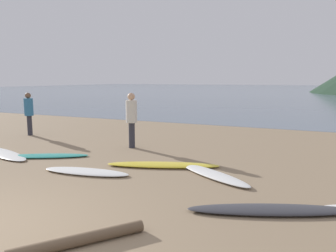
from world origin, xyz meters
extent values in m
cube|color=#8C7559|center=(0.00, 10.00, -0.10)|extent=(120.00, 120.00, 0.20)
cube|color=slate|center=(0.00, 61.40, 0.00)|extent=(140.00, 100.00, 0.01)
ellipsoid|color=white|center=(-3.57, 3.61, 0.04)|extent=(2.55, 1.29, 0.07)
ellipsoid|color=teal|center=(-2.33, 3.85, 0.03)|extent=(2.24, 1.48, 0.07)
ellipsoid|color=white|center=(-0.39, 3.11, 0.04)|extent=(2.04, 0.81, 0.08)
ellipsoid|color=yellow|center=(0.91, 4.29, 0.04)|extent=(2.65, 1.38, 0.09)
ellipsoid|color=white|center=(2.19, 4.02, 0.05)|extent=(1.99, 1.48, 0.09)
ellipsoid|color=#333338|center=(3.53, 2.59, 0.05)|extent=(2.55, 1.41, 0.09)
cylinder|color=#2D2D38|center=(-0.84, 5.83, 0.38)|extent=(0.18, 0.18, 0.76)
cylinder|color=beige|center=(-0.84, 5.83, 1.09)|extent=(0.33, 0.33, 0.66)
sphere|color=tan|center=(-0.84, 5.83, 1.52)|extent=(0.21, 0.21, 0.21)
cylinder|color=#2D2D38|center=(-5.34, 6.20, 0.36)|extent=(0.17, 0.17, 0.72)
cylinder|color=teal|center=(-5.34, 6.20, 1.03)|extent=(0.31, 0.31, 0.62)
sphere|color=brown|center=(-5.34, 6.20, 1.44)|extent=(0.20, 0.20, 0.20)
cylinder|color=brown|center=(1.51, 0.58, 0.08)|extent=(1.12, 1.41, 0.15)
camera|label=1|loc=(4.05, -2.39, 2.03)|focal=34.84mm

